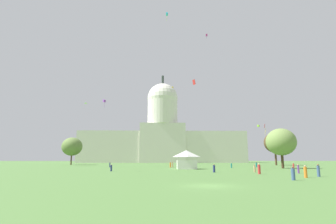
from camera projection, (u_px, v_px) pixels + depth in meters
The scene contains 28 objects.
ground_plane at pixel (208, 186), 25.04m from camera, with size 800.00×800.00×0.00m, color #4C7538.
capitol_building at pixel (162, 136), 199.19m from camera, with size 122.79×23.27×67.10m.
event_tent at pixel (186, 160), 68.73m from camera, with size 5.31×6.29×4.78m.
tree_east_mid at pixel (281, 142), 74.26m from camera, with size 10.24×9.99×11.08m.
tree_west_mid at pixel (72, 147), 120.17m from camera, with size 13.24×13.19×12.32m.
tree_east_near at pixel (275, 143), 113.80m from camera, with size 13.21×13.25×13.93m.
person_orange_near_tree_east at pixel (170, 165), 81.16m from camera, with size 0.47×0.47×1.75m.
person_teal_edge_east at pixel (256, 165), 83.82m from camera, with size 0.56×0.56×1.70m.
person_navy_back_right at pixel (214, 169), 50.66m from camera, with size 0.61×0.61×1.58m.
person_orange_lawn_far_left at pixel (305, 172), 35.95m from camera, with size 0.58×0.58×1.68m.
person_denim_near_tent at pixel (318, 171), 38.06m from camera, with size 0.45×0.45×1.81m.
person_red_back_left at pixel (294, 167), 60.52m from camera, with size 0.45×0.45×1.70m.
person_red_edge_west at pixel (259, 169), 44.93m from camera, with size 0.62×0.62×1.78m.
person_navy_deep_crowd at pixel (111, 168), 55.34m from camera, with size 0.38×0.38×1.47m.
person_navy_mid_right at pixel (110, 165), 82.99m from camera, with size 0.40×0.40×1.67m.
person_tan_front_right at pixel (255, 169), 51.30m from camera, with size 0.44×0.44×1.47m.
person_tan_near_tree_west at pixel (172, 165), 83.28m from camera, with size 0.39×0.39×1.71m.
person_purple_front_center at pixel (298, 169), 47.06m from camera, with size 0.40×0.40×1.62m.
person_denim_lawn_far_right at pixel (293, 174), 31.70m from camera, with size 0.58×0.58×1.64m.
person_teal_aisle_center at pixel (231, 166), 76.49m from camera, with size 0.50×0.50×1.55m.
kite_pink_low at pixel (265, 127), 91.33m from camera, with size 0.69×0.80×3.87m.
kite_white_low at pixel (84, 105), 56.20m from camera, with size 0.63×1.52×0.29m.
kite_magenta_high at pixel (207, 35), 113.10m from camera, with size 0.76×0.48×2.31m.
kite_violet_mid at pixel (104, 101), 101.52m from camera, with size 1.29×1.30×3.19m.
kite_gold_high at pixel (173, 87), 141.73m from camera, with size 0.82×0.78×0.84m.
kite_cyan_high at pixel (167, 14), 100.48m from camera, with size 0.76×0.82×3.45m.
kite_lime_low at pixel (258, 126), 97.00m from camera, with size 0.93×0.92×0.70m.
kite_red_mid at pixel (194, 82), 64.52m from camera, with size 0.75×0.87×1.23m.
Camera 1 is at (-4.66, -25.75, 2.47)m, focal length 28.27 mm.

